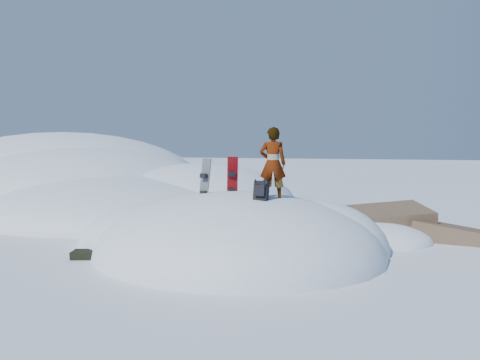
% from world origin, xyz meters
% --- Properties ---
extents(ground, '(120.00, 120.00, 0.00)m').
position_xyz_m(ground, '(0.00, 0.00, 0.00)').
color(ground, white).
rests_on(ground, ground).
extents(snow_mound, '(8.00, 6.00, 3.00)m').
position_xyz_m(snow_mound, '(-0.17, 0.24, 0.00)').
color(snow_mound, white).
rests_on(snow_mound, ground).
extents(snow_ridge, '(21.50, 18.50, 6.40)m').
position_xyz_m(snow_ridge, '(-10.43, 9.85, 0.00)').
color(snow_ridge, white).
rests_on(snow_ridge, ground).
extents(rock_outcrop, '(4.68, 4.41, 1.68)m').
position_xyz_m(rock_outcrop, '(3.72, 3.01, 0.01)').
color(rock_outcrop, brown).
rests_on(rock_outcrop, ground).
extents(snowboard_red, '(0.30, 0.27, 1.43)m').
position_xyz_m(snowboard_red, '(-0.25, 0.50, 1.64)').
color(snowboard_red, red).
rests_on(snowboard_red, snow_mound).
extents(snowboard_dark, '(0.34, 0.33, 1.39)m').
position_xyz_m(snowboard_dark, '(-0.84, 0.06, 1.61)').
color(snowboard_dark, black).
rests_on(snowboard_dark, snow_mound).
extents(backpack, '(0.33, 0.39, 0.51)m').
position_xyz_m(backpack, '(0.71, -0.61, 1.62)').
color(backpack, black).
rests_on(backpack, snow_mound).
extents(gear_pile, '(0.83, 0.64, 0.22)m').
position_xyz_m(gear_pile, '(-3.26, -1.22, 0.11)').
color(gear_pile, black).
rests_on(gear_pile, ground).
extents(person, '(0.66, 0.49, 1.67)m').
position_xyz_m(person, '(0.90, -0.18, 2.20)').
color(person, slate).
rests_on(person, snow_mound).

